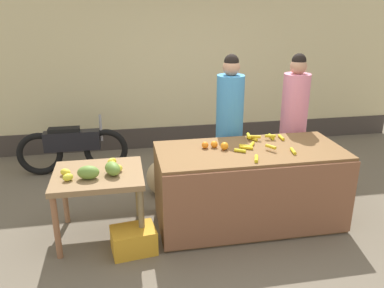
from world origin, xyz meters
TOP-DOWN VIEW (x-y plane):
  - ground_plane at (0.00, 0.00)m, footprint 24.00×24.00m
  - market_wall_back at (0.00, 2.79)m, footprint 8.03×0.23m
  - fruit_stall_counter at (0.37, -0.01)m, footprint 2.06×0.95m
  - side_table_wooden at (-1.28, 0.00)m, footprint 0.93×0.80m
  - banana_bunch_pile at (0.52, 0.09)m, footprint 0.69×0.79m
  - orange_pile at (0.00, 0.09)m, footprint 0.28×0.17m
  - mango_papaya_pile at (-1.25, -0.07)m, footprint 0.66×0.45m
  - vendor_woman_blue_shirt at (0.33, 0.71)m, footprint 0.34×0.34m
  - vendor_woman_pink_shirt at (1.20, 0.73)m, footprint 0.34×0.34m
  - parked_motorcycle at (-1.74, 1.82)m, footprint 1.60×0.18m
  - produce_crate at (-0.96, -0.38)m, footprint 0.48×0.38m
  - produce_sack at (-0.57, 0.87)m, footprint 0.45×0.47m

SIDE VIEW (x-z plane):
  - ground_plane at x=0.00m, z-range 0.00..0.00m
  - produce_crate at x=-0.96m, z-range 0.00..0.26m
  - produce_sack at x=-0.57m, z-range 0.00..0.45m
  - parked_motorcycle at x=-1.74m, z-range -0.04..0.84m
  - fruit_stall_counter at x=0.37m, z-range 0.00..0.89m
  - side_table_wooden at x=-1.28m, z-range 0.27..1.02m
  - mango_papaya_pile at x=-1.25m, z-range 0.73..0.87m
  - banana_bunch_pile at x=0.52m, z-range 0.89..0.95m
  - vendor_woman_pink_shirt at x=1.20m, z-range 0.01..1.84m
  - vendor_woman_blue_shirt at x=0.33m, z-range 0.01..1.85m
  - orange_pile at x=0.00m, z-range 0.89..0.98m
  - market_wall_back at x=0.00m, z-range -0.03..3.07m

